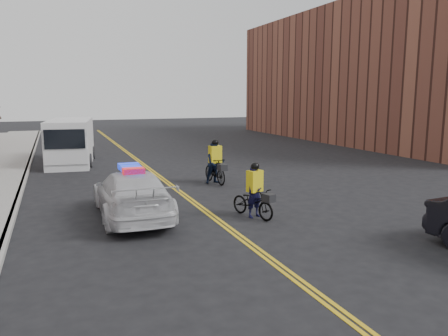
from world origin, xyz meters
name	(u,v)px	position (x,y,z in m)	size (l,w,h in m)	color
ground	(213,217)	(0.00, 0.00, 0.00)	(120.00, 120.00, 0.00)	black
center_line_left	(156,175)	(-0.08, 8.00, 0.01)	(0.10, 60.00, 0.01)	gold
center_line_right	(159,175)	(0.08, 8.00, 0.01)	(0.10, 60.00, 0.01)	gold
curb	(23,183)	(-6.00, 8.00, 0.07)	(0.20, 60.00, 0.15)	gray
building_across	(382,76)	(22.00, 18.00, 5.50)	(12.00, 30.00, 11.00)	brown
police_cruiser	(132,194)	(-2.41, 1.00, 0.76)	(2.16, 5.20, 1.66)	silver
cargo_van	(71,143)	(-3.76, 13.35, 1.23)	(2.94, 6.23, 2.51)	silver
cyclist_near	(255,198)	(1.25, -0.44, 0.62)	(1.18, 1.92, 1.78)	black
cyclist_far	(215,166)	(1.96, 5.13, 0.78)	(0.95, 2.00, 1.97)	black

